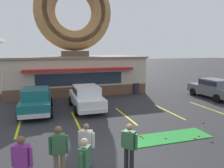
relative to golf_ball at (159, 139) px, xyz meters
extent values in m
plane|color=#2D2D30|center=(-2.64, -1.16, -0.05)|extent=(160.00, 160.00, 0.00)
cube|color=brown|center=(-1.82, 12.84, 0.40)|extent=(12.00, 6.00, 0.90)
cube|color=beige|center=(-1.82, 12.84, 2.00)|extent=(12.00, 6.00, 2.30)
cube|color=slate|center=(-1.82, 12.84, 3.23)|extent=(12.30, 6.30, 0.16)
cube|color=#B21E1E|center=(-1.82, 9.54, 2.30)|extent=(9.00, 0.60, 0.20)
cube|color=#232D3D|center=(-1.82, 9.83, 1.50)|extent=(7.20, 0.03, 1.00)
cube|color=brown|center=(-1.82, 12.84, 3.56)|extent=(2.40, 1.80, 0.50)
torus|color=#B27F4C|center=(-1.82, 12.84, 7.36)|extent=(7.10, 1.90, 7.10)
torus|color=#936038|center=(-1.82, 12.42, 7.36)|extent=(6.25, 1.05, 6.24)
cube|color=green|center=(0.51, 0.15, -0.04)|extent=(4.05, 1.23, 0.03)
torus|color=#A5724C|center=(-0.64, 0.59, 0.00)|extent=(0.13, 0.13, 0.04)
torus|color=#D8667F|center=(0.36, 0.04, 0.00)|extent=(0.13, 0.13, 0.04)
torus|color=#D17F47|center=(-0.62, 0.40, 0.00)|extent=(0.13, 0.13, 0.04)
torus|color=#A5724C|center=(1.91, -0.22, 0.00)|extent=(0.13, 0.13, 0.04)
torus|color=#D17F47|center=(1.60, -0.37, 0.00)|extent=(0.13, 0.13, 0.04)
torus|color=brown|center=(-0.98, 0.44, 0.00)|extent=(0.13, 0.13, 0.04)
sphere|color=white|center=(0.00, 0.00, 0.00)|extent=(0.04, 0.04, 0.04)
cylinder|color=silver|center=(2.28, 0.02, 0.25)|extent=(0.01, 0.01, 0.55)
cube|color=red|center=(2.34, 0.02, 0.48)|extent=(0.12, 0.01, 0.08)
cube|color=slate|center=(8.55, 6.22, 0.61)|extent=(1.78, 4.41, 0.68)
cube|color=slate|center=(8.55, 6.07, 1.25)|extent=(1.57, 2.11, 0.60)
cube|color=#232D3D|center=(8.55, 6.07, 1.27)|extent=(1.59, 2.02, 0.36)
cube|color=silver|center=(8.54, 8.45, 0.37)|extent=(1.67, 0.11, 0.24)
cylinder|color=black|center=(7.67, 7.58, 0.27)|extent=(0.22, 0.64, 0.64)
cylinder|color=black|center=(9.43, 7.59, 0.27)|extent=(0.22, 0.64, 0.64)
cylinder|color=black|center=(7.68, 4.86, 0.27)|extent=(0.22, 0.64, 0.64)
cube|color=silver|center=(-2.08, 6.11, 0.61)|extent=(1.77, 4.40, 0.68)
cube|color=silver|center=(-2.08, 5.96, 1.25)|extent=(1.56, 2.10, 0.60)
cube|color=#232D3D|center=(-2.08, 5.96, 1.27)|extent=(1.59, 2.02, 0.36)
cube|color=silver|center=(-2.08, 8.34, 0.37)|extent=(1.67, 0.10, 0.24)
cube|color=silver|center=(-2.09, 3.88, 0.37)|extent=(1.67, 0.10, 0.24)
cylinder|color=black|center=(-2.96, 7.48, 0.27)|extent=(0.22, 0.64, 0.64)
cylinder|color=black|center=(-1.20, 7.48, 0.27)|extent=(0.22, 0.64, 0.64)
cylinder|color=black|center=(-2.97, 4.75, 0.27)|extent=(0.22, 0.64, 0.64)
cylinder|color=black|center=(-1.21, 4.75, 0.27)|extent=(0.22, 0.64, 0.64)
cube|color=#196066|center=(-5.27, 6.20, 0.61)|extent=(1.93, 4.46, 0.68)
cube|color=#196066|center=(-5.28, 6.05, 1.25)|extent=(1.64, 2.16, 0.60)
cube|color=#232D3D|center=(-5.28, 6.05, 1.27)|extent=(1.66, 2.08, 0.36)
cube|color=silver|center=(-5.19, 8.43, 0.37)|extent=(1.67, 0.16, 0.24)
cube|color=silver|center=(-5.36, 3.98, 0.37)|extent=(1.67, 0.16, 0.24)
cylinder|color=black|center=(-6.10, 7.60, 0.27)|extent=(0.24, 0.65, 0.64)
cylinder|color=black|center=(-4.34, 7.53, 0.27)|extent=(0.24, 0.65, 0.64)
cylinder|color=black|center=(-6.20, 4.87, 0.27)|extent=(0.24, 0.65, 0.64)
cylinder|color=black|center=(-4.45, 4.81, 0.27)|extent=(0.24, 0.65, 0.64)
cylinder|color=#7F7056|center=(-4.54, -1.66, 0.37)|extent=(0.15, 0.15, 0.85)
cylinder|color=#7F7056|center=(-4.34, -1.68, 0.37)|extent=(0.15, 0.15, 0.85)
cube|color=#386B42|center=(-4.44, -1.67, 1.11)|extent=(0.40, 0.28, 0.62)
cylinder|color=#386B42|center=(-4.69, -1.65, 1.08)|extent=(0.10, 0.10, 0.57)
cylinder|color=#386B42|center=(-4.19, -1.70, 1.08)|extent=(0.10, 0.10, 0.57)
sphere|color=brown|center=(-4.44, -1.67, 1.56)|extent=(0.23, 0.23, 0.23)
cylinder|color=#474C66|center=(-3.59, -1.22, 0.33)|extent=(0.15, 0.15, 0.77)
cylinder|color=#474C66|center=(-3.43, -1.34, 0.33)|extent=(0.15, 0.15, 0.77)
cube|color=silver|center=(-3.51, -1.28, 1.00)|extent=(0.45, 0.42, 0.56)
cylinder|color=silver|center=(-3.72, -1.13, 0.97)|extent=(0.10, 0.10, 0.52)
cylinder|color=silver|center=(-3.31, -1.43, 0.97)|extent=(0.10, 0.10, 0.52)
sphere|color=brown|center=(-3.51, -1.28, 1.42)|extent=(0.21, 0.21, 0.21)
cube|color=#386B42|center=(-3.82, -2.57, 1.04)|extent=(0.40, 0.45, 0.58)
cylinder|color=#386B42|center=(-3.68, -2.36, 1.01)|extent=(0.10, 0.10, 0.54)
cylinder|color=#386B42|center=(-3.95, -2.79, 1.01)|extent=(0.10, 0.10, 0.54)
sphere|color=beige|center=(-3.82, -2.57, 1.46)|extent=(0.21, 0.21, 0.21)
cube|color=#8C3393|center=(-5.44, -2.10, 1.10)|extent=(0.44, 0.36, 0.61)
cylinder|color=#8C3393|center=(-5.21, -2.19, 1.07)|extent=(0.10, 0.10, 0.57)
cylinder|color=#8C3393|center=(-5.68, -2.01, 1.07)|extent=(0.10, 0.10, 0.57)
sphere|color=brown|center=(-5.44, -2.10, 1.55)|extent=(0.23, 0.23, 0.23)
cylinder|color=#232328|center=(-2.15, -1.93, 0.35)|extent=(0.15, 0.15, 0.79)
cylinder|color=#232328|center=(-2.27, -1.78, 0.35)|extent=(0.15, 0.15, 0.79)
cube|color=#386B42|center=(-2.21, -1.86, 1.03)|extent=(0.43, 0.45, 0.58)
cylinder|color=#386B42|center=(-2.05, -2.05, 1.00)|extent=(0.10, 0.10, 0.53)
cylinder|color=#386B42|center=(-2.37, -1.67, 1.00)|extent=(0.10, 0.10, 0.53)
sphere|color=#9E7051|center=(-2.21, -1.86, 1.46)|extent=(0.21, 0.21, 0.21)
cylinder|color=#232833|center=(3.22, 9.77, 0.42)|extent=(0.56, 0.56, 0.95)
torus|color=black|center=(3.22, 9.77, 0.90)|extent=(0.57, 0.57, 0.05)
cube|color=yellow|center=(-6.12, 3.84, -0.05)|extent=(0.12, 3.60, 0.01)
cube|color=yellow|center=(-3.12, 3.84, -0.05)|extent=(0.12, 3.60, 0.01)
cube|color=yellow|center=(-0.12, 3.84, -0.05)|extent=(0.12, 3.60, 0.01)
cube|color=yellow|center=(2.88, 3.84, -0.05)|extent=(0.12, 3.60, 0.01)
cube|color=yellow|center=(5.88, 3.84, -0.05)|extent=(0.12, 3.60, 0.01)
camera|label=1|loc=(-4.80, -8.10, 3.94)|focal=35.00mm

